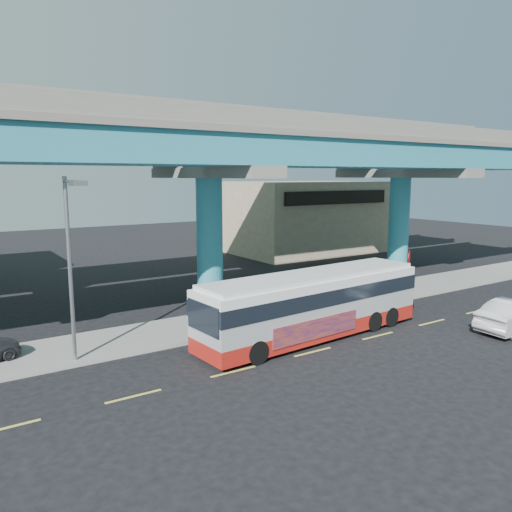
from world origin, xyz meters
TOP-DOWN VIEW (x-y plane):
  - ground at (0.00, 0.00)m, footprint 120.00×120.00m
  - sidewalk at (0.00, 5.50)m, footprint 70.00×4.00m
  - lane_markings at (-0.00, -0.30)m, footprint 58.00×0.12m
  - viaduct at (-0.00, 9.11)m, footprint 52.00×12.40m
  - building_beige at (18.00, 22.98)m, footprint 14.00×10.23m
  - transit_bus at (1.31, 1.28)m, footprint 12.18×3.42m
  - street_lamp at (-8.89, 3.45)m, footprint 0.50×2.42m
  - stop_sign at (11.46, 4.18)m, footprint 0.73×0.47m

SIDE VIEW (x-z plane):
  - ground at x=0.00m, z-range 0.00..0.00m
  - lane_markings at x=0.00m, z-range 0.00..0.01m
  - sidewalk at x=0.00m, z-range 0.00..0.15m
  - transit_bus at x=1.31m, z-range 0.15..3.24m
  - stop_sign at x=11.46m, z-range 0.79..3.59m
  - building_beige at x=18.00m, z-range 0.01..7.01m
  - street_lamp at x=-8.89m, z-range 1.28..8.64m
  - viaduct at x=0.00m, z-range 3.29..14.99m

